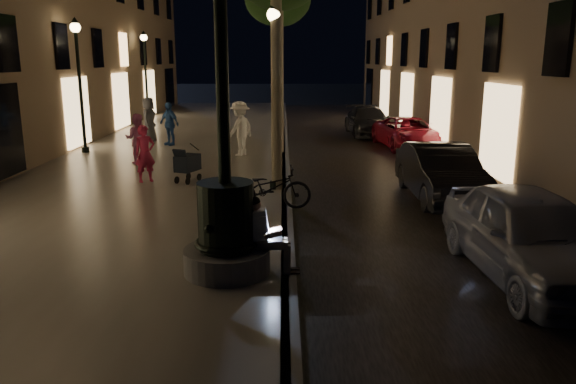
{
  "coord_description": "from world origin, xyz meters",
  "views": [
    {
      "loc": [
        -0.09,
        -6.61,
        3.6
      ],
      "look_at": [
        0.0,
        3.0,
        1.3
      ],
      "focal_mm": 35.0,
      "sensor_mm": 36.0,
      "label": 1
    }
  ],
  "objects_px": {
    "seated_man_laptop": "(264,232)",
    "tree_third": "(278,0)",
    "car_front": "(531,235)",
    "lamp_curb_a": "(274,73)",
    "lamp_curb_d": "(280,64)",
    "lamp_left_c": "(145,65)",
    "car_third": "(408,133)",
    "pedestrian_dark": "(149,119)",
    "lamp_curb_c": "(279,65)",
    "pedestrian_pink": "(137,139)",
    "lamp_left_b": "(79,68)",
    "car_rear": "(368,121)",
    "fountain_lamppost": "(226,212)",
    "pedestrian_white": "(240,129)",
    "pedestrian_blue": "(169,124)",
    "bicycle": "(269,188)",
    "stroller": "(187,163)",
    "car_second": "(441,173)",
    "pedestrian_red": "(145,154)",
    "tree_far": "(280,5)",
    "lamp_curb_b": "(277,67)"
  },
  "relations": [
    {
      "from": "seated_man_laptop",
      "to": "car_second",
      "type": "bearing_deg",
      "value": 51.67
    },
    {
      "from": "stroller",
      "to": "pedestrian_pink",
      "type": "bearing_deg",
      "value": 148.99
    },
    {
      "from": "lamp_curb_a",
      "to": "lamp_left_c",
      "type": "bearing_deg",
      "value": 113.93
    },
    {
      "from": "fountain_lamppost",
      "to": "car_rear",
      "type": "bearing_deg",
      "value": 74.61
    },
    {
      "from": "lamp_curb_a",
      "to": "lamp_curb_d",
      "type": "relative_size",
      "value": 1.0
    },
    {
      "from": "bicycle",
      "to": "pedestrian_dark",
      "type": "bearing_deg",
      "value": 21.09
    },
    {
      "from": "stroller",
      "to": "car_front",
      "type": "relative_size",
      "value": 0.24
    },
    {
      "from": "fountain_lamppost",
      "to": "lamp_curb_d",
      "type": "height_order",
      "value": "fountain_lamppost"
    },
    {
      "from": "fountain_lamppost",
      "to": "lamp_curb_c",
      "type": "bearing_deg",
      "value": 88.18
    },
    {
      "from": "car_third",
      "to": "pedestrian_dark",
      "type": "relative_size",
      "value": 2.46
    },
    {
      "from": "lamp_curb_d",
      "to": "pedestrian_dark",
      "type": "height_order",
      "value": "lamp_curb_d"
    },
    {
      "from": "lamp_curb_a",
      "to": "car_third",
      "type": "distance_m",
      "value": 10.02
    },
    {
      "from": "seated_man_laptop",
      "to": "lamp_curb_b",
      "type": "distance_m",
      "value": 14.2
    },
    {
      "from": "lamp_left_c",
      "to": "stroller",
      "type": "distance_m",
      "value": 16.06
    },
    {
      "from": "lamp_curb_d",
      "to": "lamp_left_c",
      "type": "distance_m",
      "value": 10.7
    },
    {
      "from": "fountain_lamppost",
      "to": "lamp_left_c",
      "type": "distance_m",
      "value": 23.0
    },
    {
      "from": "lamp_left_c",
      "to": "car_third",
      "type": "xyz_separation_m",
      "value": [
        12.41,
        -7.92,
        -2.61
      ]
    },
    {
      "from": "pedestrian_red",
      "to": "pedestrian_dark",
      "type": "relative_size",
      "value": 0.88
    },
    {
      "from": "seated_man_laptop",
      "to": "lamp_curb_c",
      "type": "distance_m",
      "value": 22.13
    },
    {
      "from": "lamp_left_c",
      "to": "pedestrian_pink",
      "type": "relative_size",
      "value": 2.94
    },
    {
      "from": "lamp_curb_d",
      "to": "pedestrian_white",
      "type": "bearing_deg",
      "value": -94.02
    },
    {
      "from": "lamp_curb_a",
      "to": "car_third",
      "type": "xyz_separation_m",
      "value": [
        5.31,
        8.08,
        -2.61
      ]
    },
    {
      "from": "seated_man_laptop",
      "to": "tree_third",
      "type": "distance_m",
      "value": 18.75
    },
    {
      "from": "lamp_curb_b",
      "to": "bicycle",
      "type": "bearing_deg",
      "value": -90.57
    },
    {
      "from": "pedestrian_red",
      "to": "pedestrian_white",
      "type": "distance_m",
      "value": 4.98
    },
    {
      "from": "pedestrian_dark",
      "to": "car_rear",
      "type": "bearing_deg",
      "value": -66.66
    },
    {
      "from": "lamp_left_c",
      "to": "car_second",
      "type": "height_order",
      "value": "lamp_left_c"
    },
    {
      "from": "tree_third",
      "to": "car_rear",
      "type": "height_order",
      "value": "tree_third"
    },
    {
      "from": "lamp_left_b",
      "to": "lamp_left_c",
      "type": "relative_size",
      "value": 1.0
    },
    {
      "from": "tree_third",
      "to": "pedestrian_white",
      "type": "relative_size",
      "value": 3.75
    },
    {
      "from": "lamp_curb_a",
      "to": "pedestrian_pink",
      "type": "relative_size",
      "value": 2.94
    },
    {
      "from": "lamp_curb_a",
      "to": "car_front",
      "type": "distance_m",
      "value": 7.65
    },
    {
      "from": "tree_third",
      "to": "car_front",
      "type": "distance_m",
      "value": 19.1
    },
    {
      "from": "car_third",
      "to": "car_rear",
      "type": "distance_m",
      "value": 4.21
    },
    {
      "from": "seated_man_laptop",
      "to": "lamp_curb_a",
      "type": "height_order",
      "value": "lamp_curb_a"
    },
    {
      "from": "fountain_lamppost",
      "to": "car_front",
      "type": "bearing_deg",
      "value": 2.04
    },
    {
      "from": "pedestrian_white",
      "to": "pedestrian_dark",
      "type": "relative_size",
      "value": 1.05
    },
    {
      "from": "pedestrian_pink",
      "to": "lamp_curb_a",
      "type": "bearing_deg",
      "value": 138.54
    },
    {
      "from": "lamp_curb_a",
      "to": "pedestrian_blue",
      "type": "bearing_deg",
      "value": 119.07
    },
    {
      "from": "lamp_left_c",
      "to": "lamp_curb_d",
      "type": "bearing_deg",
      "value": 48.41
    },
    {
      "from": "seated_man_laptop",
      "to": "tree_far",
      "type": "height_order",
      "value": "tree_far"
    },
    {
      "from": "lamp_curb_c",
      "to": "pedestrian_dark",
      "type": "xyz_separation_m",
      "value": [
        -5.37,
        -7.16,
        -2.12
      ]
    },
    {
      "from": "car_rear",
      "to": "lamp_left_c",
      "type": "bearing_deg",
      "value": 159.84
    },
    {
      "from": "car_second",
      "to": "bicycle",
      "type": "bearing_deg",
      "value": -160.01
    },
    {
      "from": "pedestrian_pink",
      "to": "lamp_left_b",
      "type": "bearing_deg",
      "value": -43.9
    },
    {
      "from": "bicycle",
      "to": "tree_far",
      "type": "bearing_deg",
      "value": -5.16
    },
    {
      "from": "lamp_curb_a",
      "to": "car_front",
      "type": "bearing_deg",
      "value": -53.55
    },
    {
      "from": "tree_third",
      "to": "car_second",
      "type": "xyz_separation_m",
      "value": [
        4.3,
        -12.45,
        -5.42
      ]
    },
    {
      "from": "lamp_curb_d",
      "to": "car_second",
      "type": "height_order",
      "value": "lamp_curb_d"
    },
    {
      "from": "bicycle",
      "to": "stroller",
      "type": "bearing_deg",
      "value": 34.27
    }
  ]
}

